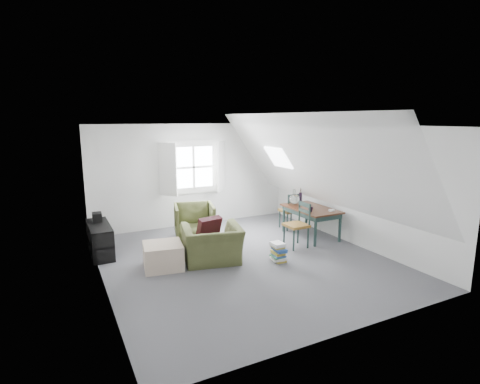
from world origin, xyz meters
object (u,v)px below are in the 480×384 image
media_shelf (100,241)px  magazine_stack (278,252)px  armchair_near (212,262)px  dining_chair_far (290,210)px  armchair_far (195,238)px  ottoman (163,256)px  dining_chair_near (298,224)px  dining_table (311,212)px

media_shelf → magazine_stack: (2.91, -1.86, -0.09)m
armchair_near → dining_chair_far: 2.79m
armchair_far → dining_chair_far: (2.32, -0.31, 0.46)m
ottoman → dining_chair_near: 2.81m
armchair_far → media_shelf: 2.01m
armchair_near → dining_chair_near: 1.96m
ottoman → dining_chair_near: dining_chair_near is taller
armchair_near → armchair_far: size_ratio=1.22×
dining_chair_near → dining_chair_far: bearing=170.3°
dining_chair_near → magazine_stack: dining_chair_near is taller
dining_chair_far → media_shelf: dining_chair_far is taller
ottoman → armchair_far: bearing=50.8°
dining_chair_near → dining_table: bearing=141.3°
ottoman → dining_table: bearing=4.7°
dining_chair_far → magazine_stack: 2.19m
armchair_near → dining_chair_far: (2.51, 1.13, 0.46)m
dining_chair_far → media_shelf: bearing=-12.3°
dining_table → dining_chair_near: size_ratio=1.43×
dining_chair_near → media_shelf: 3.95m
armchair_far → armchair_near: bearing=-83.2°
armchair_near → dining_chair_near: (1.90, -0.02, 0.48)m
armchair_near → media_shelf: (-1.80, 1.32, 0.27)m
armchair_far → dining_table: dining_table is taller
armchair_near → dining_table: bearing=-158.5°
armchair_far → dining_chair_far: size_ratio=0.98×
ottoman → media_shelf: 1.50m
dining_table → dining_chair_far: dining_chair_far is taller
dining_chair_near → media_shelf: (-3.71, 1.34, -0.21)m
dining_chair_near → magazine_stack: size_ratio=2.56×
dining_table → magazine_stack: size_ratio=3.67×
ottoman → magazine_stack: ottoman is taller
ottoman → media_shelf: bearing=127.7°
dining_chair_far → magazine_stack: (-1.40, -1.67, -0.28)m
dining_chair_far → magazine_stack: bearing=40.3°
dining_chair_near → media_shelf: dining_chair_near is taller
armchair_near → ottoman: bearing=3.6°
dining_chair_far → magazine_stack: dining_chair_far is taller
dining_table → dining_chair_near: (-0.67, -0.44, -0.09)m
armchair_far → magazine_stack: bearing=-51.0°
media_shelf → armchair_near: bearing=-36.6°
armchair_far → dining_chair_near: bearing=-26.4°
dining_chair_near → media_shelf: size_ratio=0.79×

